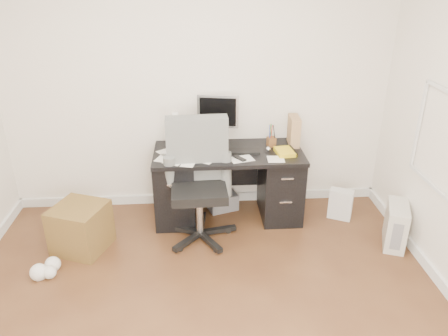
# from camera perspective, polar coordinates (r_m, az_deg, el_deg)

# --- Properties ---
(ground) EXTENTS (4.00, 4.00, 0.00)m
(ground) POSITION_cam_1_polar(r_m,az_deg,el_deg) (3.42, -2.66, -20.84)
(ground) COLOR #422515
(ground) RESTS_ON ground
(room_shell) EXTENTS (4.02, 4.02, 2.71)m
(room_shell) POSITION_cam_1_polar(r_m,az_deg,el_deg) (2.54, -2.68, 6.73)
(room_shell) COLOR silver
(room_shell) RESTS_ON ground
(desk) EXTENTS (1.50, 0.70, 0.75)m
(desk) POSITION_cam_1_polar(r_m,az_deg,el_deg) (4.54, 0.55, -1.91)
(desk) COLOR black
(desk) RESTS_ON ground
(loose_papers) EXTENTS (1.10, 0.60, 0.00)m
(loose_papers) POSITION_cam_1_polar(r_m,az_deg,el_deg) (4.34, -2.02, 1.85)
(loose_papers) COLOR silver
(loose_papers) RESTS_ON desk
(lcd_monitor) EXTENTS (0.46, 0.31, 0.53)m
(lcd_monitor) POSITION_cam_1_polar(r_m,az_deg,el_deg) (4.51, -0.77, 6.38)
(lcd_monitor) COLOR silver
(lcd_monitor) RESTS_ON desk
(keyboard) EXTENTS (0.39, 0.15, 0.02)m
(keyboard) POSITION_cam_1_polar(r_m,az_deg,el_deg) (4.37, 2.17, 2.20)
(keyboard) COLOR black
(keyboard) RESTS_ON desk
(computer_mouse) EXTENTS (0.06, 0.06, 0.05)m
(computer_mouse) POSITION_cam_1_polar(r_m,az_deg,el_deg) (4.40, 5.80, 2.46)
(computer_mouse) COLOR silver
(computer_mouse) RESTS_ON desk
(travel_mug) EXTENTS (0.10, 0.10, 0.17)m
(travel_mug) POSITION_cam_1_polar(r_m,az_deg,el_deg) (4.37, -6.81, 3.07)
(travel_mug) COLOR navy
(travel_mug) RESTS_ON desk
(white_binder) EXTENTS (0.12, 0.27, 0.31)m
(white_binder) POSITION_cam_1_polar(r_m,az_deg,el_deg) (4.55, -6.36, 4.90)
(white_binder) COLOR white
(white_binder) RESTS_ON desk
(magazine_file) EXTENTS (0.14, 0.26, 0.30)m
(magazine_file) POSITION_cam_1_polar(r_m,az_deg,el_deg) (4.58, 9.11, 4.82)
(magazine_file) COLOR #9F7A4D
(magazine_file) RESTS_ON desk
(pen_cup) EXTENTS (0.12, 0.12, 0.24)m
(pen_cup) POSITION_cam_1_polar(r_m,az_deg,el_deg) (4.50, 6.24, 4.22)
(pen_cup) COLOR brown
(pen_cup) RESTS_ON desk
(yellow_book) EXTENTS (0.20, 0.25, 0.04)m
(yellow_book) POSITION_cam_1_polar(r_m,az_deg,el_deg) (4.38, 7.98, 2.12)
(yellow_book) COLOR gold
(yellow_book) RESTS_ON desk
(paper_remote) EXTENTS (0.26, 0.23, 0.02)m
(paper_remote) POSITION_cam_1_polar(r_m,az_deg,el_deg) (4.22, 2.31, 1.29)
(paper_remote) COLOR silver
(paper_remote) RESTS_ON desk
(office_chair) EXTENTS (0.69, 0.69, 1.18)m
(office_chair) POSITION_cam_1_polar(r_m,az_deg,el_deg) (4.10, -3.31, -2.06)
(office_chair) COLOR #565956
(office_chair) RESTS_ON ground
(pc_tower) EXTENTS (0.32, 0.45, 0.41)m
(pc_tower) POSITION_cam_1_polar(r_m,az_deg,el_deg) (4.50, 21.53, -6.93)
(pc_tower) COLOR #B4AFA3
(pc_tower) RESTS_ON ground
(shopping_bag) EXTENTS (0.29, 0.26, 0.33)m
(shopping_bag) POSITION_cam_1_polar(r_m,az_deg,el_deg) (4.78, 14.98, -4.59)
(shopping_bag) COLOR silver
(shopping_bag) RESTS_ON ground
(wicker_basket) EXTENTS (0.58, 0.58, 0.45)m
(wicker_basket) POSITION_cam_1_polar(r_m,az_deg,el_deg) (4.33, -18.20, -7.41)
(wicker_basket) COLOR #533A18
(wicker_basket) RESTS_ON ground
(desk_printer) EXTENTS (0.37, 0.34, 0.18)m
(desk_printer) POSITION_cam_1_polar(r_m,az_deg,el_deg) (4.83, -0.30, -4.28)
(desk_printer) COLOR slate
(desk_printer) RESTS_ON ground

